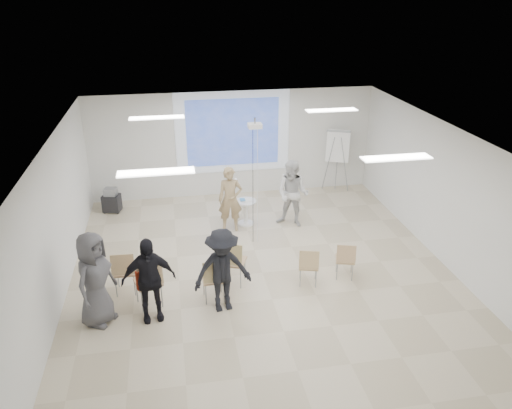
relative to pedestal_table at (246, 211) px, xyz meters
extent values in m
cube|color=beige|center=(-0.02, -2.39, -0.42)|extent=(8.00, 9.00, 0.10)
cube|color=white|center=(-0.02, -2.39, 2.68)|extent=(8.00, 9.00, 0.10)
cube|color=silver|center=(-0.02, 2.16, 1.13)|extent=(8.00, 0.10, 3.00)
cube|color=silver|center=(-4.07, -2.39, 1.13)|extent=(0.10, 9.00, 3.00)
cube|color=silver|center=(4.03, -2.39, 1.13)|extent=(0.10, 9.00, 3.00)
cube|color=silver|center=(-0.02, 2.09, 1.48)|extent=(3.20, 0.01, 2.30)
cube|color=#3653B7|center=(-0.02, 2.08, 1.48)|extent=(2.60, 0.01, 1.90)
cylinder|color=white|center=(0.00, 0.00, -0.35)|extent=(0.40, 0.40, 0.05)
cylinder|color=white|center=(0.00, 0.00, -0.06)|extent=(0.11, 0.11, 0.59)
cylinder|color=silver|center=(0.00, 0.00, 0.26)|extent=(0.55, 0.55, 0.04)
cube|color=silver|center=(0.05, -0.03, 0.28)|extent=(0.20, 0.16, 0.01)
cube|color=#3F85BD|center=(-0.07, 0.05, 0.29)|extent=(0.13, 0.18, 0.01)
imported|color=tan|center=(-0.42, -0.23, 0.56)|extent=(0.71, 0.51, 1.86)
imported|color=silver|center=(1.15, -0.25, 0.58)|extent=(1.16, 1.10, 1.90)
cube|color=white|center=(-0.24, 0.02, 0.85)|extent=(0.05, 0.13, 0.04)
cube|color=silver|center=(0.97, 0.00, 0.91)|extent=(0.10, 0.12, 0.04)
cube|color=tan|center=(-2.83, -2.59, 0.10)|extent=(0.46, 0.46, 0.04)
cube|color=tan|center=(-2.84, -2.79, 0.36)|extent=(0.44, 0.11, 0.42)
cylinder|color=gray|center=(-3.02, -2.76, -0.14)|extent=(0.02, 0.02, 0.46)
cylinder|color=#93979B|center=(-2.66, -2.77, -0.14)|extent=(0.02, 0.02, 0.46)
cylinder|color=#93959B|center=(-3.00, -2.40, -0.14)|extent=(0.02, 0.02, 0.46)
cylinder|color=gray|center=(-2.65, -2.41, -0.14)|extent=(0.02, 0.02, 0.46)
cube|color=tan|center=(-2.37, -3.13, 0.12)|extent=(0.58, 0.58, 0.04)
cube|color=tan|center=(-2.30, -3.34, 0.40)|extent=(0.47, 0.23, 0.44)
cylinder|color=gray|center=(-2.49, -3.37, -0.13)|extent=(0.03, 0.03, 0.49)
cylinder|color=#93959B|center=(-2.13, -3.25, -0.13)|extent=(0.03, 0.03, 0.49)
cylinder|color=gray|center=(-2.61, -3.00, -0.13)|extent=(0.03, 0.03, 0.49)
cylinder|color=#95989D|center=(-2.25, -2.89, -0.13)|extent=(0.03, 0.03, 0.49)
cube|color=tan|center=(-1.14, -3.15, 0.09)|extent=(0.45, 0.45, 0.04)
cube|color=tan|center=(-1.13, -3.36, 0.35)|extent=(0.44, 0.10, 0.42)
cylinder|color=#95979E|center=(-1.30, -3.34, -0.15)|extent=(0.02, 0.02, 0.46)
cylinder|color=#97999F|center=(-0.95, -3.32, -0.15)|extent=(0.02, 0.02, 0.46)
cylinder|color=#95979D|center=(-1.32, -2.98, -0.15)|extent=(0.02, 0.02, 0.46)
cylinder|color=#919399|center=(-0.97, -2.97, -0.15)|extent=(0.02, 0.02, 0.46)
cube|color=tan|center=(-0.67, -2.65, 0.12)|extent=(0.61, 0.61, 0.04)
cube|color=tan|center=(-0.75, -2.85, 0.40)|extent=(0.47, 0.26, 0.44)
cylinder|color=gray|center=(-0.92, -2.75, -0.13)|extent=(0.03, 0.03, 0.49)
cylinder|color=gray|center=(-0.57, -2.89, -0.13)|extent=(0.03, 0.03, 0.49)
cylinder|color=gray|center=(-0.77, -2.40, -0.13)|extent=(0.03, 0.03, 0.49)
cylinder|color=gray|center=(-0.43, -2.54, -0.13)|extent=(0.03, 0.03, 0.49)
cube|color=tan|center=(0.82, -2.94, 0.05)|extent=(0.48, 0.48, 0.04)
cube|color=tan|center=(0.78, -3.12, 0.28)|extent=(0.40, 0.18, 0.38)
cylinder|color=#97999F|center=(0.63, -3.05, -0.17)|extent=(0.03, 0.03, 0.41)
cylinder|color=#96989E|center=(0.94, -3.13, -0.17)|extent=(0.03, 0.03, 0.41)
cylinder|color=gray|center=(0.71, -2.74, -0.17)|extent=(0.03, 0.03, 0.41)
cylinder|color=#92949A|center=(1.02, -2.83, -0.17)|extent=(0.03, 0.03, 0.41)
cube|color=tan|center=(1.65, -2.83, 0.04)|extent=(0.48, 0.48, 0.04)
cube|color=tan|center=(1.59, -3.00, 0.27)|extent=(0.39, 0.19, 0.37)
cylinder|color=gray|center=(1.45, -2.93, -0.17)|extent=(0.03, 0.03, 0.40)
cylinder|color=gray|center=(1.75, -3.02, -0.17)|extent=(0.03, 0.03, 0.40)
cylinder|color=#93959B|center=(1.54, -2.63, -0.17)|extent=(0.03, 0.03, 0.40)
cylinder|color=#96989F|center=(1.84, -2.72, -0.17)|extent=(0.03, 0.03, 0.40)
cube|color=#A82B14|center=(-2.37, -3.35, 0.35)|extent=(0.40, 0.20, 0.37)
imported|color=black|center=(-1.14, -3.13, 0.13)|extent=(0.35, 0.26, 0.03)
imported|color=black|center=(-2.32, -3.56, 0.57)|extent=(1.17, 0.80, 1.89)
imported|color=black|center=(-0.99, -3.51, 0.57)|extent=(1.31, 0.83, 1.89)
imported|color=#545358|center=(-3.25, -3.50, 0.63)|extent=(1.05, 1.17, 2.01)
cylinder|color=gray|center=(2.73, 1.81, 0.48)|extent=(0.23, 0.31, 1.67)
cylinder|color=#94979C|center=(3.17, 1.62, 0.48)|extent=(0.37, 0.08, 1.67)
cylinder|color=gray|center=(3.07, 1.99, 0.48)|extent=(0.17, 0.35, 1.67)
cube|color=white|center=(2.99, 1.82, 1.00)|extent=(0.68, 0.44, 0.94)
cube|color=gray|center=(3.01, 1.85, 1.42)|extent=(0.65, 0.32, 0.06)
cube|color=black|center=(-3.43, 1.41, -0.12)|extent=(0.52, 0.45, 0.45)
cube|color=gray|center=(-3.43, 1.41, 0.20)|extent=(0.37, 0.34, 0.20)
cylinder|color=black|center=(-3.64, 1.32, -0.35)|extent=(0.06, 0.06, 0.05)
cylinder|color=black|center=(-3.29, 1.24, -0.35)|extent=(0.06, 0.06, 0.05)
cylinder|color=black|center=(-3.58, 1.58, -0.35)|extent=(0.06, 0.06, 0.05)
cylinder|color=black|center=(-3.23, 1.50, -0.35)|extent=(0.06, 0.06, 0.05)
cube|color=white|center=(0.08, -0.89, 2.45)|extent=(0.30, 0.25, 0.10)
cylinder|color=gray|center=(0.08, -0.89, 2.56)|extent=(0.04, 0.04, 0.14)
cylinder|color=black|center=(0.02, -0.97, 1.01)|extent=(0.01, 0.01, 2.77)
cylinder|color=white|center=(0.12, -0.99, 1.01)|extent=(0.01, 0.01, 2.77)
cube|color=white|center=(-2.02, -0.39, 2.60)|extent=(1.20, 0.30, 0.02)
cube|color=white|center=(1.98, -0.39, 2.60)|extent=(1.20, 0.30, 0.02)
cube|color=white|center=(-2.02, -3.89, 2.60)|extent=(1.20, 0.30, 0.02)
cube|color=white|center=(1.98, -3.89, 2.60)|extent=(1.20, 0.30, 0.02)
camera|label=1|loc=(-1.77, -11.37, 5.30)|focal=35.00mm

